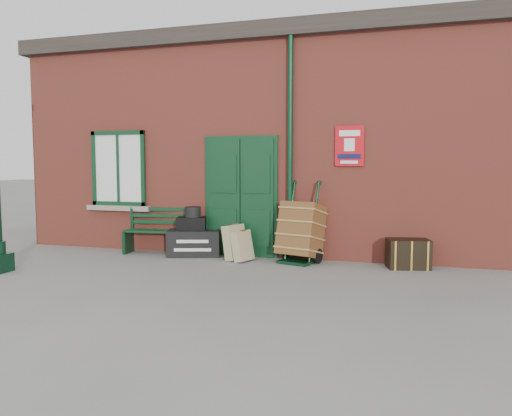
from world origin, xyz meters
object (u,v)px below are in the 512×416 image
at_px(bench, 164,230).
at_px(dark_trunk, 408,254).
at_px(porter_trolley, 301,231).
at_px(houdini_trunk, 194,243).

distance_m(bench, dark_trunk, 4.56).
bearing_deg(bench, porter_trolley, -9.74).
bearing_deg(dark_trunk, porter_trolley, 165.48).
bearing_deg(porter_trolley, bench, -165.25).
xyz_separation_m(porter_trolley, dark_trunk, (1.83, 0.00, -0.30)).
distance_m(houdini_trunk, porter_trolley, 2.09).
relative_size(bench, porter_trolley, 1.08).
bearing_deg(bench, dark_trunk, -8.87).
relative_size(porter_trolley, dark_trunk, 2.10).
xyz_separation_m(bench, porter_trolley, (2.73, -0.10, 0.09)).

